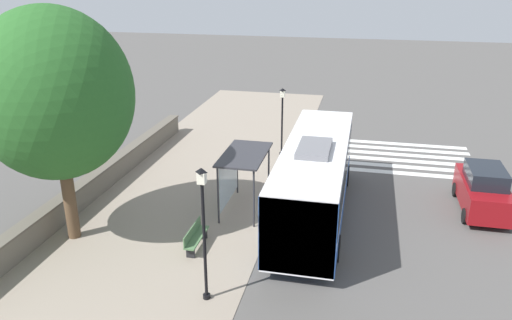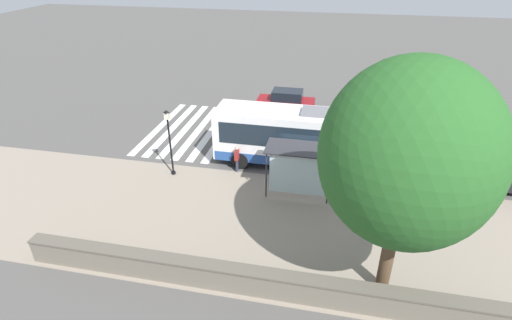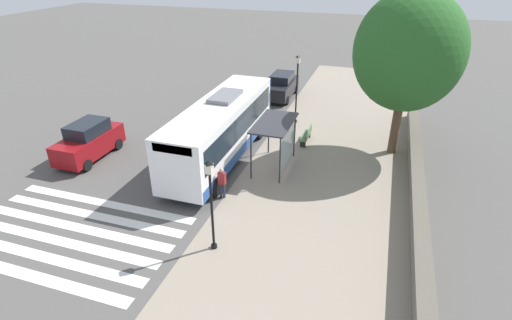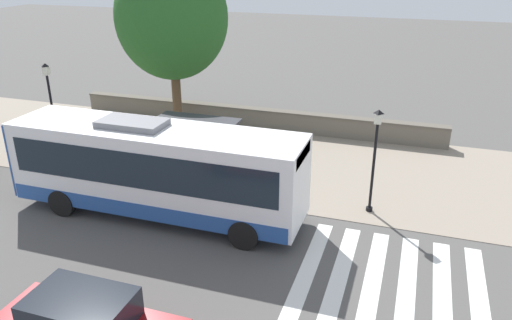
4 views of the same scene
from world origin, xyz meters
name	(u,v)px [view 4 (image 4 of 4)]	position (x,y,z in m)	size (l,w,h in m)	color
ground_plane	(182,195)	(0.00, 0.00, 0.00)	(120.00, 120.00, 0.00)	#514F4C
sidewalk_plaza	(224,154)	(-4.50, 0.00, 0.01)	(9.00, 44.00, 0.02)	gray
stone_wall	(252,118)	(-8.55, 0.00, 0.55)	(0.60, 20.00, 1.09)	#6B6356
bus	(156,168)	(1.61, -0.09, 1.81)	(2.62, 10.45, 3.49)	white
bus_shelter	(197,130)	(-1.58, 0.03, 2.17)	(1.79, 3.39, 2.60)	#2D2D33
pedestrian	(271,187)	(0.05, 3.66, 0.91)	(0.34, 0.22, 1.57)	#2D3347
bench	(134,151)	(-2.45, -3.58, 0.48)	(0.40, 1.84, 0.88)	#4C7247
street_lamp_near	(52,106)	(-1.08, -6.49, 2.68)	(0.28, 0.28, 4.53)	black
street_lamp_far	(375,153)	(-1.00, 7.10, 2.31)	(0.28, 0.28, 3.87)	black
shade_tree	(172,18)	(-7.39, -3.83, 5.73)	(5.62, 5.62, 8.84)	brown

